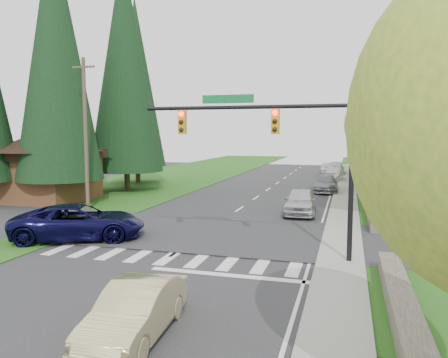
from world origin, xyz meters
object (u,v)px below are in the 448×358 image
at_px(suv_navy, 79,222).
at_px(parked_car_e, 336,168).
at_px(parked_car_b, 326,183).
at_px(sedan_champagne, 136,311).
at_px(parked_car_c, 334,174).
at_px(parked_car_d, 328,169).
at_px(parked_car_a, 301,202).

xyz_separation_m(suv_navy, parked_car_e, (10.99, 39.08, -0.13)).
height_order(suv_navy, parked_car_b, suv_navy).
bearing_deg(parked_car_e, sedan_champagne, -95.01).
distance_m(suv_navy, parked_car_c, 32.77).
relative_size(suv_navy, parked_car_c, 1.42).
bearing_deg(parked_car_e, parked_car_b, -92.00).
height_order(parked_car_b, parked_car_d, parked_car_d).
distance_m(parked_car_a, parked_car_c, 21.15).
xyz_separation_m(parked_car_c, parked_car_d, (-0.90, 6.56, 0.09)).
bearing_deg(parked_car_b, parked_car_c, 85.50).
distance_m(sedan_champagne, parked_car_d, 46.01).
distance_m(parked_car_a, parked_car_d, 27.67).
height_order(suv_navy, parked_car_e, suv_navy).
bearing_deg(parked_car_b, parked_car_d, 89.66).
height_order(parked_car_a, parked_car_e, parked_car_a).
xyz_separation_m(sedan_champagne, parked_car_d, (2.68, 45.93, 0.12)).
relative_size(sedan_champagne, suv_navy, 0.68).
distance_m(parked_car_b, parked_car_e, 17.79).
bearing_deg(parked_car_a, parked_car_e, 84.41).
bearing_deg(parked_car_c, suv_navy, -102.57).
xyz_separation_m(parked_car_a, parked_car_c, (1.40, 21.10, -0.10)).
bearing_deg(parked_car_e, parked_car_c, -90.70).
relative_size(parked_car_c, parked_car_e, 0.86).
bearing_deg(parked_car_a, parked_car_d, 86.12).
xyz_separation_m(parked_car_a, parked_car_b, (1.00, 11.52, -0.07)).
relative_size(suv_navy, parked_car_e, 1.23).
xyz_separation_m(parked_car_b, parked_car_c, (0.40, 9.58, -0.03)).
relative_size(parked_car_c, parked_car_d, 0.92).
bearing_deg(parked_car_d, parked_car_b, -93.53).
bearing_deg(suv_navy, parked_car_d, -39.26).
height_order(suv_navy, parked_car_a, suv_navy).
xyz_separation_m(suv_navy, parked_car_c, (10.99, 30.87, -0.14)).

